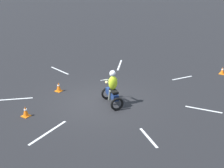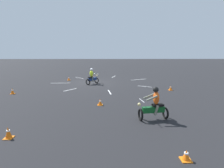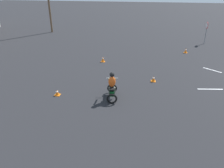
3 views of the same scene
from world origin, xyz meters
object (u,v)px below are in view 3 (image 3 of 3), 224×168
at_px(motorcycle_rider_background, 112,87).
at_px(stop_sign, 207,28).
at_px(traffic_cone_mid_center, 186,51).
at_px(utility_pole_near, 49,2).
at_px(traffic_cone_mid_left, 153,79).
at_px(traffic_cone_far_left, 57,93).
at_px(traffic_cone_far_right, 103,59).

distance_m(motorcycle_rider_background, stop_sign, 15.88).
xyz_separation_m(traffic_cone_mid_center, utility_pole_near, (6.59, 16.31, 3.60)).
distance_m(stop_sign, traffic_cone_mid_left, 12.36).
distance_m(traffic_cone_mid_center, traffic_cone_mid_left, 7.73).
distance_m(stop_sign, traffic_cone_far_left, 17.93).
bearing_deg(motorcycle_rider_background, stop_sign, 51.07).
height_order(motorcycle_rider_background, traffic_cone_mid_left, motorcycle_rider_background).
distance_m(traffic_cone_mid_center, traffic_cone_far_left, 13.32).
distance_m(stop_sign, traffic_cone_mid_center, 4.79).
height_order(motorcycle_rider_background, utility_pole_near, utility_pole_near).
bearing_deg(traffic_cone_far_right, utility_pole_near, 41.18).
xyz_separation_m(motorcycle_rider_background, stop_sign, (13.77, -7.86, 0.91)).
height_order(traffic_cone_far_left, utility_pole_near, utility_pole_near).
height_order(motorcycle_rider_background, traffic_cone_far_left, motorcycle_rider_background).
bearing_deg(traffic_cone_mid_center, traffic_cone_far_right, 117.61).
distance_m(motorcycle_rider_background, utility_pole_near, 19.99).
xyz_separation_m(traffic_cone_far_right, traffic_cone_far_left, (-6.29, 1.48, -0.06)).
bearing_deg(traffic_cone_far_left, motorcycle_rider_background, -86.78).
relative_size(motorcycle_rider_background, traffic_cone_far_left, 4.74).
height_order(traffic_cone_mid_center, traffic_cone_far_right, traffic_cone_far_right).
distance_m(motorcycle_rider_background, traffic_cone_mid_center, 11.29).
relative_size(motorcycle_rider_background, utility_pole_near, 0.22).
height_order(stop_sign, traffic_cone_far_right, stop_sign).
relative_size(traffic_cone_far_right, traffic_cone_far_left, 1.33).
relative_size(motorcycle_rider_background, stop_sign, 0.72).
bearing_deg(traffic_cone_mid_left, utility_pole_near, 44.10).
relative_size(stop_sign, traffic_cone_mid_center, 4.96).
bearing_deg(traffic_cone_far_right, traffic_cone_mid_center, -62.39).
relative_size(motorcycle_rider_background, traffic_cone_mid_center, 3.58).
bearing_deg(utility_pole_near, stop_sign, -98.24).
bearing_deg(utility_pole_near, traffic_cone_mid_left, -135.90).
bearing_deg(stop_sign, motorcycle_rider_background, 150.26).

